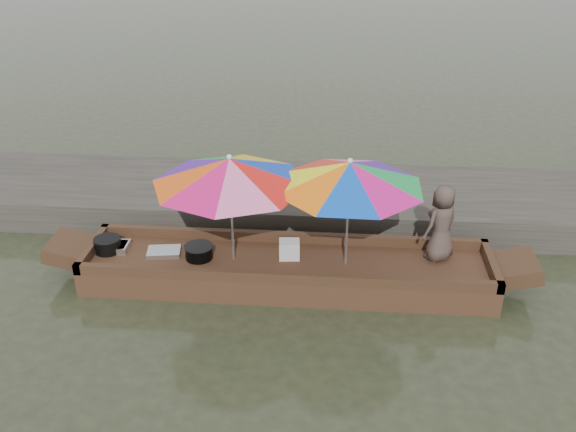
# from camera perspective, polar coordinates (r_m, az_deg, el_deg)

# --- Properties ---
(water) EXTENTS (80.00, 80.00, 0.00)m
(water) POSITION_cam_1_polar(r_m,az_deg,el_deg) (9.06, -0.05, -5.93)
(water) COLOR #262D1C
(water) RESTS_ON ground
(dock) EXTENTS (22.00, 2.20, 0.50)m
(dock) POSITION_cam_1_polar(r_m,az_deg,el_deg) (10.86, 0.92, 1.48)
(dock) COLOR #2D2B26
(dock) RESTS_ON ground
(boat_hull) EXTENTS (5.62, 1.20, 0.35)m
(boat_hull) POSITION_cam_1_polar(r_m,az_deg,el_deg) (8.97, -0.05, -4.99)
(boat_hull) COLOR #312115
(boat_hull) RESTS_ON water
(cooking_pot) EXTENTS (0.38, 0.38, 0.20)m
(cooking_pot) POSITION_cam_1_polar(r_m,az_deg,el_deg) (9.43, -15.74, -2.47)
(cooking_pot) COLOR black
(cooking_pot) RESTS_ON boat_hull
(tray_crayfish) EXTENTS (0.47, 0.33, 0.09)m
(tray_crayfish) POSITION_cam_1_polar(r_m,az_deg,el_deg) (9.47, -15.33, -2.64)
(tray_crayfish) COLOR silver
(tray_crayfish) RESTS_ON boat_hull
(tray_scallop) EXTENTS (0.50, 0.38, 0.06)m
(tray_scallop) POSITION_cam_1_polar(r_m,az_deg,el_deg) (9.21, -10.97, -3.14)
(tray_scallop) COLOR silver
(tray_scallop) RESTS_ON boat_hull
(charcoal_grill) EXTENTS (0.38, 0.38, 0.18)m
(charcoal_grill) POSITION_cam_1_polar(r_m,az_deg,el_deg) (8.99, -7.93, -3.22)
(charcoal_grill) COLOR black
(charcoal_grill) RESTS_ON boat_hull
(supply_bag) EXTENTS (0.30, 0.24, 0.26)m
(supply_bag) POSITION_cam_1_polar(r_m,az_deg,el_deg) (8.90, 0.12, -2.99)
(supply_bag) COLOR silver
(supply_bag) RESTS_ON boat_hull
(vendor) EXTENTS (0.65, 0.62, 1.11)m
(vendor) POSITION_cam_1_polar(r_m,az_deg,el_deg) (8.92, 13.48, -0.61)
(vendor) COLOR #473932
(vendor) RESTS_ON boat_hull
(umbrella_bow) EXTENTS (2.11, 2.11, 1.55)m
(umbrella_bow) POSITION_cam_1_polar(r_m,az_deg,el_deg) (8.59, -5.05, 0.63)
(umbrella_bow) COLOR blue
(umbrella_bow) RESTS_ON boat_hull
(umbrella_stern) EXTENTS (2.58, 2.58, 1.55)m
(umbrella_stern) POSITION_cam_1_polar(r_m,az_deg,el_deg) (8.48, 5.34, 0.24)
(umbrella_stern) COLOR #5014A5
(umbrella_stern) RESTS_ON boat_hull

